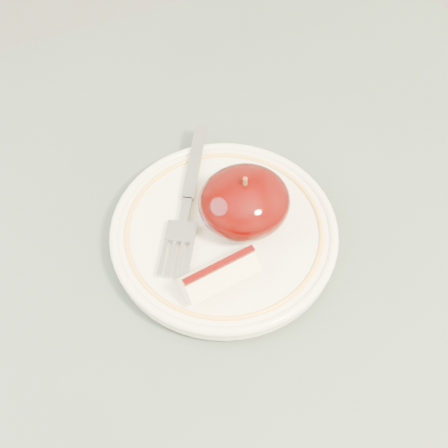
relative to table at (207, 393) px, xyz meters
name	(u,v)px	position (x,y,z in m)	size (l,w,h in m)	color
table	(207,393)	(0.00, 0.00, 0.00)	(0.90, 0.90, 0.75)	brown
plate	(224,233)	(0.06, 0.10, 0.10)	(0.21, 0.21, 0.02)	beige
apple_half	(244,202)	(0.08, 0.11, 0.13)	(0.08, 0.08, 0.06)	black
apple_wedge	(219,274)	(0.04, 0.05, 0.12)	(0.07, 0.04, 0.03)	beige
fork	(187,200)	(0.04, 0.14, 0.11)	(0.11, 0.16, 0.00)	gray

